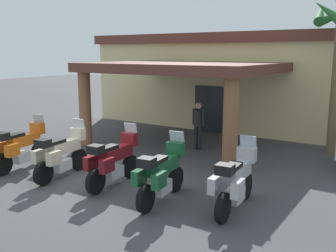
{
  "coord_description": "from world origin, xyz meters",
  "views": [
    {
      "loc": [
        7.01,
        -8.01,
        3.58
      ],
      "look_at": [
        0.68,
        2.67,
        1.2
      ],
      "focal_mm": 40.95,
      "sensor_mm": 36.0,
      "label": 1
    }
  ],
  "objects_px": {
    "pedestrian": "(198,122)",
    "motorcycle_green": "(161,174)",
    "motorcycle_maroon": "(113,161)",
    "motorcycle_silver": "(235,181)",
    "motel_building": "(240,79)",
    "motorcycle_cream": "(61,154)",
    "motorcycle_orange": "(21,147)"
  },
  "relations": [
    {
      "from": "motorcycle_cream",
      "to": "pedestrian",
      "type": "bearing_deg",
      "value": -27.02
    },
    {
      "from": "motorcycle_maroon",
      "to": "motorcycle_silver",
      "type": "xyz_separation_m",
      "value": [
        3.47,
        0.09,
        0.0
      ]
    },
    {
      "from": "motorcycle_green",
      "to": "motel_building",
      "type": "bearing_deg",
      "value": 7.55
    },
    {
      "from": "motorcycle_cream",
      "to": "motorcycle_green",
      "type": "distance_m",
      "value": 3.47
    },
    {
      "from": "motorcycle_maroon",
      "to": "pedestrian",
      "type": "bearing_deg",
      "value": -4.04
    },
    {
      "from": "pedestrian",
      "to": "motorcycle_green",
      "type": "bearing_deg",
      "value": 29.26
    },
    {
      "from": "motorcycle_silver",
      "to": "pedestrian",
      "type": "relative_size",
      "value": 1.25
    },
    {
      "from": "motorcycle_orange",
      "to": "motorcycle_green",
      "type": "relative_size",
      "value": 1.0
    },
    {
      "from": "motorcycle_orange",
      "to": "motorcycle_maroon",
      "type": "relative_size",
      "value": 1.0
    },
    {
      "from": "motorcycle_cream",
      "to": "motorcycle_orange",
      "type": "bearing_deg",
      "value": 85.04
    },
    {
      "from": "motel_building",
      "to": "motorcycle_silver",
      "type": "relative_size",
      "value": 6.51
    },
    {
      "from": "motorcycle_silver",
      "to": "pedestrian",
      "type": "distance_m",
      "value": 5.69
    },
    {
      "from": "motorcycle_silver",
      "to": "pedestrian",
      "type": "bearing_deg",
      "value": 33.33
    },
    {
      "from": "motel_building",
      "to": "motorcycle_silver",
      "type": "xyz_separation_m",
      "value": [
        3.94,
        -10.89,
        -1.57
      ]
    },
    {
      "from": "motorcycle_maroon",
      "to": "motorcycle_orange",
      "type": "bearing_deg",
      "value": 92.55
    },
    {
      "from": "motorcycle_orange",
      "to": "motorcycle_green",
      "type": "xyz_separation_m",
      "value": [
        5.2,
        -0.08,
        0.0
      ]
    },
    {
      "from": "motorcycle_green",
      "to": "motorcycle_silver",
      "type": "xyz_separation_m",
      "value": [
        1.73,
        0.41,
        0.0
      ]
    },
    {
      "from": "motorcycle_green",
      "to": "motorcycle_silver",
      "type": "distance_m",
      "value": 1.78
    },
    {
      "from": "motel_building",
      "to": "motorcycle_maroon",
      "type": "distance_m",
      "value": 11.1
    },
    {
      "from": "motorcycle_cream",
      "to": "motorcycle_maroon",
      "type": "relative_size",
      "value": 1.0
    },
    {
      "from": "motel_building",
      "to": "pedestrian",
      "type": "bearing_deg",
      "value": -80.85
    },
    {
      "from": "motel_building",
      "to": "pedestrian",
      "type": "distance_m",
      "value": 6.38
    },
    {
      "from": "motorcycle_silver",
      "to": "motorcycle_cream",
      "type": "bearing_deg",
      "value": 91.92
    },
    {
      "from": "motorcycle_orange",
      "to": "motel_building",
      "type": "bearing_deg",
      "value": -22.07
    },
    {
      "from": "motorcycle_maroon",
      "to": "motorcycle_silver",
      "type": "bearing_deg",
      "value": -89.88
    },
    {
      "from": "pedestrian",
      "to": "motorcycle_orange",
      "type": "bearing_deg",
      "value": -23.77
    },
    {
      "from": "motorcycle_maroon",
      "to": "motorcycle_green",
      "type": "xyz_separation_m",
      "value": [
        1.73,
        -0.32,
        0.0
      ]
    },
    {
      "from": "motel_building",
      "to": "motorcycle_green",
      "type": "xyz_separation_m",
      "value": [
        2.21,
        -11.3,
        -1.57
      ]
    },
    {
      "from": "motel_building",
      "to": "motorcycle_silver",
      "type": "distance_m",
      "value": 11.69
    },
    {
      "from": "motorcycle_orange",
      "to": "motorcycle_green",
      "type": "distance_m",
      "value": 5.2
    },
    {
      "from": "motorcycle_orange",
      "to": "pedestrian",
      "type": "distance_m",
      "value": 6.22
    },
    {
      "from": "motorcycle_cream",
      "to": "motorcycle_green",
      "type": "relative_size",
      "value": 1.0
    }
  ]
}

